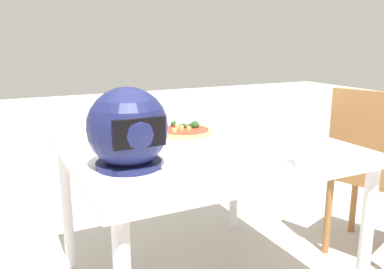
% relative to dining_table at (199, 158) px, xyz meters
% --- Properties ---
extents(dining_table, '(1.09, 1.07, 0.71)m').
position_rel_dining_table_xyz_m(dining_table, '(0.00, 0.00, 0.00)').
color(dining_table, white).
rests_on(dining_table, ground).
extents(pizza_plate, '(0.30, 0.30, 0.01)m').
position_rel_dining_table_xyz_m(pizza_plate, '(0.01, -0.12, 0.08)').
color(pizza_plate, white).
rests_on(pizza_plate, dining_table).
extents(pizza, '(0.24, 0.24, 0.05)m').
position_rel_dining_table_xyz_m(pizza, '(0.01, -0.12, 0.10)').
color(pizza, tan).
rests_on(pizza, pizza_plate).
extents(motorcycle_helmet, '(0.27, 0.27, 0.27)m').
position_rel_dining_table_xyz_m(motorcycle_helmet, '(0.37, 0.19, 0.20)').
color(motorcycle_helmet, '#191E4C').
rests_on(motorcycle_helmet, dining_table).
extents(drinking_glass, '(0.07, 0.07, 0.14)m').
position_rel_dining_table_xyz_m(drinking_glass, '(-0.17, 0.46, 0.14)').
color(drinking_glass, silver).
rests_on(drinking_glass, dining_table).
extents(chair_side, '(0.51, 0.51, 0.90)m').
position_rel_dining_table_xyz_m(chair_side, '(-0.91, 0.14, -0.13)').
color(chair_side, '#996638').
rests_on(chair_side, ground).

